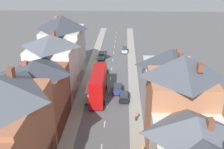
# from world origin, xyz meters

# --- Properties ---
(pavement_left) EXTENTS (2.20, 104.00, 0.14)m
(pavement_left) POSITION_xyz_m (-5.10, 38.00, 0.07)
(pavement_left) COLOR gray
(pavement_left) RESTS_ON ground
(pavement_right) EXTENTS (2.20, 104.00, 0.14)m
(pavement_right) POSITION_xyz_m (5.10, 38.00, 0.07)
(pavement_right) COLOR gray
(pavement_right) RESTS_ON ground
(centre_line_dashes) EXTENTS (0.14, 97.80, 0.01)m
(centre_line_dashes) POSITION_xyz_m (0.00, 36.00, 0.01)
(centre_line_dashes) COLOR silver
(centre_line_dashes) RESTS_ON ground
(terrace_row_left) EXTENTS (8.00, 59.30, 13.95)m
(terrace_row_left) POSITION_xyz_m (-10.19, 17.97, 6.43)
(terrace_row_left) COLOR #A36042
(terrace_row_left) RESTS_ON ground
(double_decker_bus_lead) EXTENTS (2.74, 10.80, 5.30)m
(double_decker_bus_lead) POSITION_xyz_m (-1.81, 32.96, 2.82)
(double_decker_bus_lead) COLOR #B70F0F
(double_decker_bus_lead) RESTS_ON ground
(car_near_blue) EXTENTS (1.90, 4.38, 1.64)m
(car_near_blue) POSITION_xyz_m (-3.10, 55.28, 0.82)
(car_near_blue) COLOR gray
(car_near_blue) RESTS_ON ground
(car_near_silver) EXTENTS (1.90, 4.00, 1.57)m
(car_near_silver) POSITION_xyz_m (3.10, 32.12, 0.79)
(car_near_silver) COLOR black
(car_near_silver) RESTS_ON ground
(car_parked_left_a) EXTENTS (1.90, 3.96, 1.70)m
(car_parked_left_a) POSITION_xyz_m (1.80, 35.31, 0.85)
(car_parked_left_a) COLOR navy
(car_parked_left_a) RESTS_ON ground
(car_parked_right_a) EXTENTS (1.90, 4.49, 1.61)m
(car_parked_right_a) POSITION_xyz_m (-1.80, 43.77, 0.81)
(car_parked_right_a) COLOR maroon
(car_parked_right_a) RESTS_ON ground
(car_mid_black) EXTENTS (1.90, 3.85, 1.63)m
(car_mid_black) POSITION_xyz_m (3.10, 60.66, 0.82)
(car_mid_black) COLOR #B7BABF
(car_mid_black) RESTS_ON ground
(delivery_van) EXTENTS (2.20, 5.20, 2.41)m
(delivery_van) POSITION_xyz_m (-3.10, 32.54, 1.34)
(delivery_van) COLOR white
(delivery_van) RESTS_ON ground
(pedestrian_mid_right) EXTENTS (0.36, 0.22, 1.61)m
(pedestrian_mid_right) POSITION_xyz_m (5.12, 25.04, 1.03)
(pedestrian_mid_right) COLOR #23232D
(pedestrian_mid_right) RESTS_ON pavement_right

